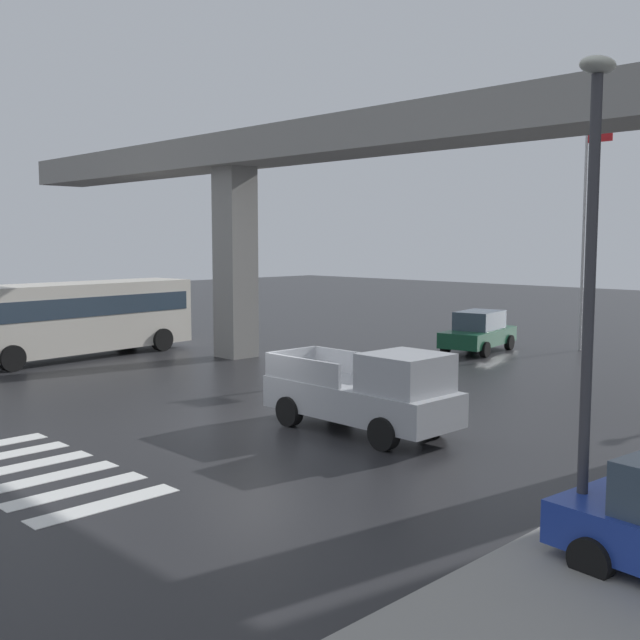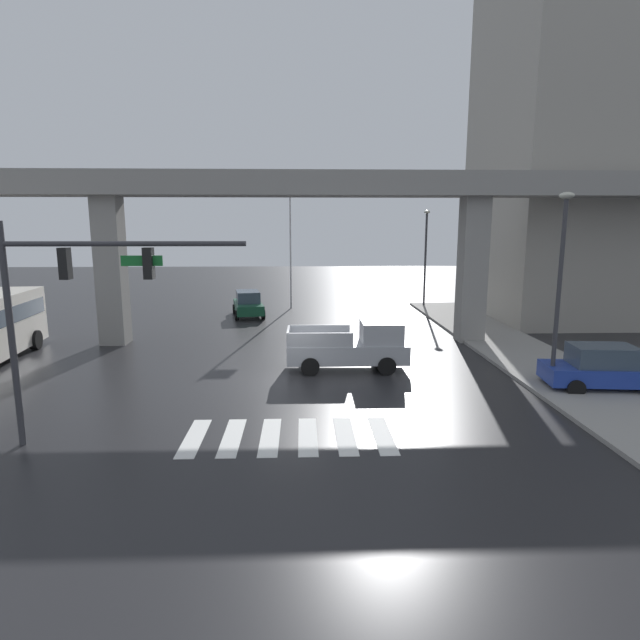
{
  "view_description": "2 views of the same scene",
  "coord_description": "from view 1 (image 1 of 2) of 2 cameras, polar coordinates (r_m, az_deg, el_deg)",
  "views": [
    {
      "loc": [
        14.78,
        -12.13,
        4.68
      ],
      "look_at": [
        0.27,
        2.22,
        2.55
      ],
      "focal_mm": 42.92,
      "sensor_mm": 36.0,
      "label": 1
    },
    {
      "loc": [
        0.4,
        -19.84,
        6.05
      ],
      "look_at": [
        1.17,
        1.64,
        2.15
      ],
      "focal_mm": 28.96,
      "sensor_mm": 36.0,
      "label": 2
    }
  ],
  "objects": [
    {
      "name": "ground_plane",
      "position": [
        19.68,
        -5.21,
        -7.83
      ],
      "size": [
        120.0,
        120.0,
        0.0
      ],
      "primitive_type": "plane",
      "color": "#232326"
    },
    {
      "name": "street_lamp_near_corner",
      "position": [
        11.65,
        19.56,
        5.02
      ],
      "size": [
        0.44,
        0.7,
        7.24
      ],
      "color": "#38383D",
      "rests_on": "ground"
    },
    {
      "name": "flagpole",
      "position": [
        34.16,
        19.24,
        7.1
      ],
      "size": [
        1.16,
        0.12,
        9.56
      ],
      "color": "silver",
      "rests_on": "ground"
    },
    {
      "name": "pickup_truck",
      "position": [
        18.67,
        3.65,
        -5.47
      ],
      "size": [
        5.12,
        2.13,
        2.08
      ],
      "color": "#A8AAAF",
      "rests_on": "ground"
    },
    {
      "name": "sedan_dark_green",
      "position": [
        32.93,
        11.75,
        -0.86
      ],
      "size": [
        2.54,
        4.55,
        1.72
      ],
      "color": "#14472D",
      "rests_on": "ground"
    },
    {
      "name": "city_bus",
      "position": [
        31.95,
        -18.41,
        0.33
      ],
      "size": [
        3.57,
        10.99,
        2.99
      ],
      "color": "beige",
      "rests_on": "ground"
    },
    {
      "name": "elevated_overpass",
      "position": [
        24.32,
        7.74,
        12.51
      ],
      "size": [
        48.25,
        2.41,
        8.76
      ],
      "color": "gray",
      "rests_on": "ground"
    },
    {
      "name": "crosswalk_stripes",
      "position": [
        16.81,
        -20.37,
        -10.57
      ],
      "size": [
        6.05,
        2.8,
        0.01
      ],
      "color": "silver",
      "rests_on": "ground"
    }
  ]
}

